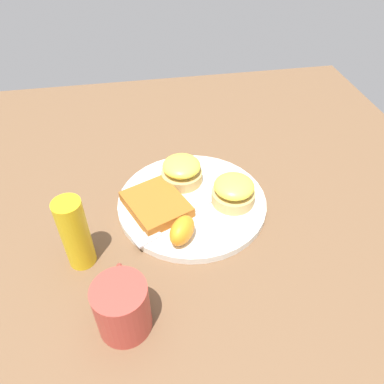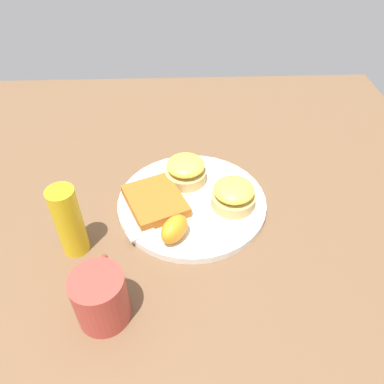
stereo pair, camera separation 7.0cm
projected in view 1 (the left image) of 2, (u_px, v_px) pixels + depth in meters
name	position (u px, v px, depth m)	size (l,w,h in m)	color
ground_plane	(192.00, 205.00, 0.72)	(1.10, 1.10, 0.00)	brown
plate	(192.00, 202.00, 0.71)	(0.28, 0.28, 0.01)	silver
sandwich_benedict_left	(234.00, 191.00, 0.69)	(0.08, 0.08, 0.05)	tan
sandwich_benedict_right	(182.00, 171.00, 0.74)	(0.08, 0.08, 0.05)	tan
hashbrown_patty	(156.00, 204.00, 0.69)	(0.12, 0.10, 0.02)	#A65D1E
orange_wedge	(182.00, 231.00, 0.62)	(0.06, 0.04, 0.04)	orange
fork	(181.00, 217.00, 0.67)	(0.13, 0.21, 0.00)	silver
cup	(122.00, 307.00, 0.51)	(0.11, 0.08, 0.09)	#B23D33
condiment_bottle	(75.00, 234.00, 0.58)	(0.04, 0.04, 0.13)	gold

